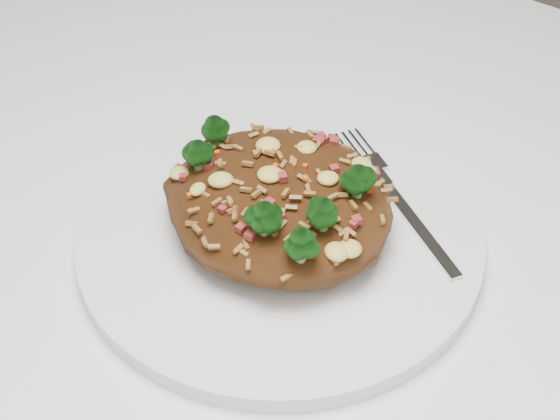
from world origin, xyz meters
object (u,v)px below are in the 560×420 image
(fried_rice, at_px, (280,194))
(fork, at_px, (401,205))
(plate, at_px, (280,233))
(dining_table, at_px, (327,324))

(fried_rice, relative_size, fork, 1.05)
(plate, bearing_deg, fried_rice, -63.49)
(fried_rice, bearing_deg, fork, 51.72)
(fork, bearing_deg, plate, -99.33)
(dining_table, xyz_separation_m, fried_rice, (-0.03, -0.02, 0.13))
(dining_table, distance_m, plate, 0.10)
(dining_table, bearing_deg, plate, -143.27)
(plate, relative_size, fork, 1.84)
(plate, bearing_deg, dining_table, 36.73)
(fork, bearing_deg, fried_rice, -98.85)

